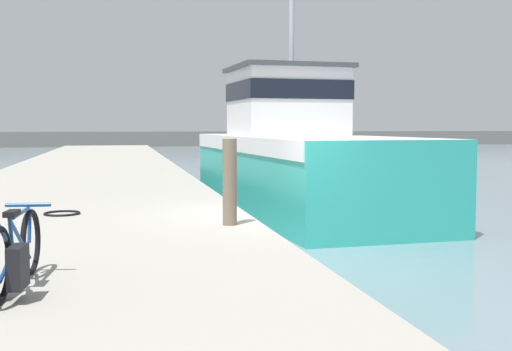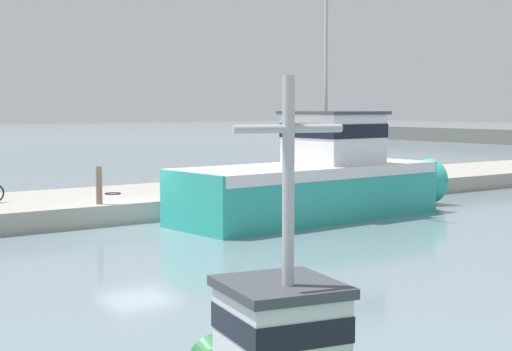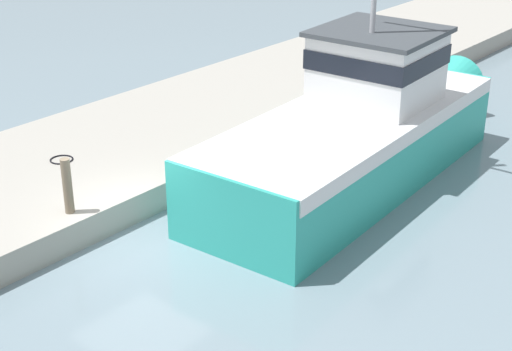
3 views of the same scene
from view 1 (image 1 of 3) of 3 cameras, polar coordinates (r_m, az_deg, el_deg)
The scene contains 7 objects.
ground_plane at distance 10.92m, azimuth 2.92°, elevation -7.26°, with size 320.00×320.00×0.00m, color gray.
dock_pier at distance 10.53m, azimuth -17.01°, elevation -5.89°, with size 6.12×80.00×0.72m, color #A39E93.
far_shoreline at distance 78.58m, azimuth 12.61°, elevation 3.31°, with size 180.00×5.00×1.62m, color slate.
fishing_boat_main at distance 17.36m, azimuth 3.45°, elevation 1.84°, with size 4.16×12.24×9.37m.
bicycle_touring at distance 6.20m, azimuth -20.91°, elevation -6.64°, with size 0.54×1.74×0.73m.
mooring_post at distance 9.64m, azimuth -2.35°, elevation -0.58°, with size 0.21×0.21×1.30m, color #756651.
hose_coil at distance 11.34m, azimuth -16.86°, elevation -3.23°, with size 0.61×0.61×0.04m, color black.
Camera 1 is at (-2.77, -10.33, 2.21)m, focal length 45.00 mm.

